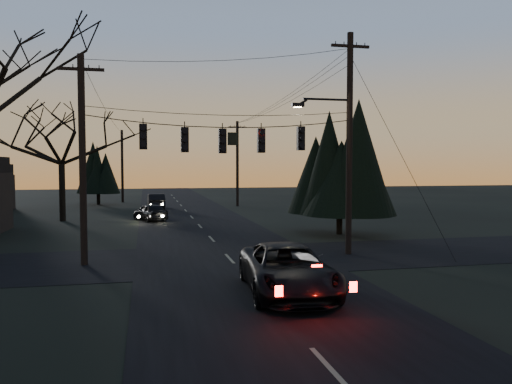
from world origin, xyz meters
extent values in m
plane|color=black|center=(0.00, 0.00, 0.00)|extent=(160.00, 160.00, 0.00)
cube|color=black|center=(0.00, 20.00, 0.01)|extent=(8.00, 120.00, 0.02)
cube|color=black|center=(0.00, 10.00, 0.01)|extent=(60.00, 7.00, 0.02)
cylinder|color=black|center=(-0.25, 10.00, 6.10)|extent=(11.50, 0.04, 0.04)
cylinder|color=black|center=(7.66, 16.41, 0.80)|extent=(0.36, 0.36, 1.60)
cone|color=black|center=(7.66, 16.41, 4.50)|extent=(4.71, 4.71, 6.60)
cylinder|color=black|center=(-9.48, 27.50, 2.09)|extent=(0.44, 0.44, 4.18)
cylinder|color=black|center=(-8.32, 43.00, 0.80)|extent=(0.36, 0.36, 1.60)
cone|color=black|center=(-8.32, 43.00, 3.61)|extent=(3.59, 3.59, 4.83)
imported|color=black|center=(0.80, 3.77, 0.77)|extent=(2.95, 5.69, 1.53)
imported|color=black|center=(-3.20, 26.22, 0.63)|extent=(2.80, 4.00, 1.27)
imported|color=black|center=(-2.56, 36.73, 0.70)|extent=(1.64, 4.28, 1.39)
camera|label=1|loc=(-3.54, -11.16, 4.04)|focal=35.00mm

